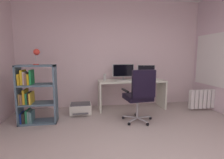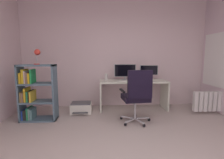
% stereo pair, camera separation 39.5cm
% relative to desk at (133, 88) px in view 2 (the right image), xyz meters
% --- Properties ---
extents(wall_back, '(4.76, 0.10, 2.77)m').
position_rel_desk_xyz_m(wall_back, '(-0.43, 0.41, 0.84)').
color(wall_back, silver).
rests_on(wall_back, ground).
extents(window_pane, '(0.01, 1.33, 1.18)m').
position_rel_desk_xyz_m(window_pane, '(1.95, -0.47, 0.68)').
color(window_pane, white).
extents(window_frame, '(0.02, 1.41, 1.26)m').
position_rel_desk_xyz_m(window_frame, '(1.94, -0.47, 0.68)').
color(window_frame, white).
extents(desk, '(1.65, 0.58, 0.72)m').
position_rel_desk_xyz_m(desk, '(0.00, 0.00, 0.00)').
color(desk, white).
rests_on(desk, ground).
extents(monitor_main, '(0.55, 0.18, 0.40)m').
position_rel_desk_xyz_m(monitor_main, '(-0.19, 0.09, 0.41)').
color(monitor_main, '#B2B5B7').
rests_on(monitor_main, desk).
extents(monitor_secondary, '(0.45, 0.18, 0.37)m').
position_rel_desk_xyz_m(monitor_secondary, '(0.41, 0.09, 0.41)').
color(monitor_secondary, '#B2B5B7').
rests_on(monitor_secondary, desk).
extents(keyboard, '(0.34, 0.14, 0.02)m').
position_rel_desk_xyz_m(keyboard, '(-0.23, -0.11, 0.19)').
color(keyboard, silver).
rests_on(keyboard, desk).
extents(computer_mouse, '(0.07, 0.11, 0.03)m').
position_rel_desk_xyz_m(computer_mouse, '(0.02, -0.08, 0.20)').
color(computer_mouse, black).
rests_on(computer_mouse, desk).
extents(desktop_speaker, '(0.07, 0.07, 0.17)m').
position_rel_desk_xyz_m(desktop_speaker, '(-0.67, 0.04, 0.26)').
color(desktop_speaker, silver).
rests_on(desktop_speaker, desk).
extents(office_chair, '(0.63, 0.65, 1.07)m').
position_rel_desk_xyz_m(office_chair, '(-0.11, -0.97, 0.05)').
color(office_chair, '#B7BABC').
rests_on(office_chair, ground).
extents(bookshelf, '(0.71, 0.35, 1.15)m').
position_rel_desk_xyz_m(bookshelf, '(-2.17, -0.63, 0.02)').
color(bookshelf, slate).
rests_on(bookshelf, ground).
extents(desk_lamp, '(0.14, 0.12, 0.30)m').
position_rel_desk_xyz_m(desk_lamp, '(-2.06, -0.63, 0.83)').
color(desk_lamp, red).
rests_on(desk_lamp, bookshelf).
extents(printer, '(0.48, 0.43, 0.25)m').
position_rel_desk_xyz_m(printer, '(-1.27, -0.22, -0.42)').
color(printer, white).
rests_on(printer, ground).
extents(radiator, '(1.06, 0.10, 0.46)m').
position_rel_desk_xyz_m(radiator, '(1.85, -0.47, -0.26)').
color(radiator, white).
rests_on(radiator, ground).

